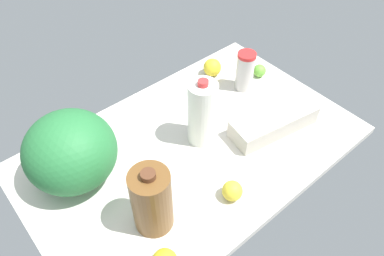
{
  "coord_description": "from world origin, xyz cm",
  "views": [
    {
      "loc": [
        -57.82,
        -68.32,
        106.65
      ],
      "look_at": [
        0.0,
        0.0,
        13.0
      ],
      "focal_mm": 35.0,
      "sensor_mm": 36.0,
      "label": 1
    }
  ],
  "objects_px": {
    "egg_carton": "(273,122)",
    "tumbler_cup": "(245,71)",
    "watermelon": "(71,151)",
    "lemon_loose": "(212,67)",
    "lemon_near_front": "(232,191)",
    "milk_jug": "(202,113)",
    "chocolate_milk_jug": "(152,200)",
    "lime_by_jug": "(259,71)"
  },
  "relations": [
    {
      "from": "egg_carton",
      "to": "tumbler_cup",
      "type": "relative_size",
      "value": 1.97
    },
    {
      "from": "watermelon",
      "to": "egg_carton",
      "type": "relative_size",
      "value": 0.87
    },
    {
      "from": "watermelon",
      "to": "lemon_loose",
      "type": "height_order",
      "value": "watermelon"
    },
    {
      "from": "tumbler_cup",
      "to": "lemon_near_front",
      "type": "distance_m",
      "value": 0.56
    },
    {
      "from": "egg_carton",
      "to": "lemon_near_front",
      "type": "bearing_deg",
      "value": -150.48
    },
    {
      "from": "milk_jug",
      "to": "lemon_loose",
      "type": "bearing_deg",
      "value": 41.86
    },
    {
      "from": "milk_jug",
      "to": "lemon_loose",
      "type": "xyz_separation_m",
      "value": [
        0.29,
        0.26,
        -0.09
      ]
    },
    {
      "from": "chocolate_milk_jug",
      "to": "lemon_loose",
      "type": "distance_m",
      "value": 0.76
    },
    {
      "from": "tumbler_cup",
      "to": "lime_by_jug",
      "type": "xyz_separation_m",
      "value": [
        0.11,
        0.01,
        -0.06
      ]
    },
    {
      "from": "milk_jug",
      "to": "lime_by_jug",
      "type": "relative_size",
      "value": 4.9
    },
    {
      "from": "tumbler_cup",
      "to": "watermelon",
      "type": "bearing_deg",
      "value": 177.47
    },
    {
      "from": "chocolate_milk_jug",
      "to": "lemon_loose",
      "type": "xyz_separation_m",
      "value": [
        0.63,
        0.42,
        -0.08
      ]
    },
    {
      "from": "chocolate_milk_jug",
      "to": "tumbler_cup",
      "type": "bearing_deg",
      "value": 22.19
    },
    {
      "from": "watermelon",
      "to": "lemon_near_front",
      "type": "xyz_separation_m",
      "value": [
        0.34,
        -0.4,
        -0.09
      ]
    },
    {
      "from": "milk_jug",
      "to": "tumbler_cup",
      "type": "height_order",
      "value": "milk_jug"
    },
    {
      "from": "egg_carton",
      "to": "chocolate_milk_jug",
      "type": "bearing_deg",
      "value": -167.35
    },
    {
      "from": "watermelon",
      "to": "lemon_loose",
      "type": "distance_m",
      "value": 0.74
    },
    {
      "from": "chocolate_milk_jug",
      "to": "tumbler_cup",
      "type": "xyz_separation_m",
      "value": [
        0.67,
        0.27,
        -0.03
      ]
    },
    {
      "from": "milk_jug",
      "to": "lemon_loose",
      "type": "distance_m",
      "value": 0.39
    },
    {
      "from": "watermelon",
      "to": "lime_by_jug",
      "type": "distance_m",
      "value": 0.88
    },
    {
      "from": "lime_by_jug",
      "to": "lemon_near_front",
      "type": "distance_m",
      "value": 0.65
    },
    {
      "from": "milk_jug",
      "to": "tumbler_cup",
      "type": "xyz_separation_m",
      "value": [
        0.33,
        0.11,
        -0.04
      ]
    },
    {
      "from": "watermelon",
      "to": "chocolate_milk_jug",
      "type": "relative_size",
      "value": 1.21
    },
    {
      "from": "lemon_loose",
      "to": "watermelon",
      "type": "bearing_deg",
      "value": -170.78
    },
    {
      "from": "chocolate_milk_jug",
      "to": "lime_by_jug",
      "type": "distance_m",
      "value": 0.83
    },
    {
      "from": "tumbler_cup",
      "to": "lemon_loose",
      "type": "distance_m",
      "value": 0.16
    },
    {
      "from": "watermelon",
      "to": "lemon_near_front",
      "type": "relative_size",
      "value": 4.41
    },
    {
      "from": "chocolate_milk_jug",
      "to": "tumbler_cup",
      "type": "relative_size",
      "value": 1.42
    },
    {
      "from": "milk_jug",
      "to": "egg_carton",
      "type": "xyz_separation_m",
      "value": [
        0.24,
        -0.14,
        -0.09
      ]
    },
    {
      "from": "chocolate_milk_jug",
      "to": "lemon_near_front",
      "type": "relative_size",
      "value": 3.66
    },
    {
      "from": "lime_by_jug",
      "to": "lemon_near_front",
      "type": "relative_size",
      "value": 0.83
    },
    {
      "from": "chocolate_milk_jug",
      "to": "lemon_near_front",
      "type": "bearing_deg",
      "value": -20.45
    },
    {
      "from": "chocolate_milk_jug",
      "to": "lime_by_jug",
      "type": "relative_size",
      "value": 4.42
    },
    {
      "from": "tumbler_cup",
      "to": "egg_carton",
      "type": "bearing_deg",
      "value": -110.58
    },
    {
      "from": "watermelon",
      "to": "egg_carton",
      "type": "bearing_deg",
      "value": -22.58
    },
    {
      "from": "tumbler_cup",
      "to": "lemon_near_front",
      "type": "height_order",
      "value": "tumbler_cup"
    },
    {
      "from": "egg_carton",
      "to": "lime_by_jug",
      "type": "relative_size",
      "value": 6.12
    },
    {
      "from": "tumbler_cup",
      "to": "lemon_loose",
      "type": "bearing_deg",
      "value": 105.61
    },
    {
      "from": "milk_jug",
      "to": "lemon_near_front",
      "type": "relative_size",
      "value": 4.05
    },
    {
      "from": "watermelon",
      "to": "lemon_near_front",
      "type": "distance_m",
      "value": 0.53
    },
    {
      "from": "watermelon",
      "to": "lemon_loose",
      "type": "xyz_separation_m",
      "value": [
        0.72,
        0.12,
        -0.09
      ]
    },
    {
      "from": "chocolate_milk_jug",
      "to": "egg_carton",
      "type": "bearing_deg",
      "value": 2.74
    }
  ]
}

